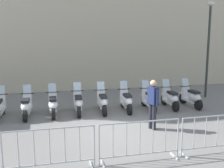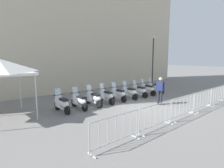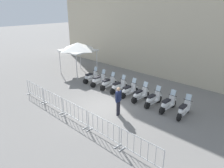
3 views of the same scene
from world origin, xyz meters
TOP-DOWN VIEW (x-y plane):
  - ground_plane at (0.00, 0.00)m, footprint 120.00×120.00m
  - building_facade at (0.28, 8.62)m, footprint 28.06×3.31m
  - motorcycle_0 at (-4.03, 2.53)m, footprint 0.56×1.72m
  - motorcycle_1 at (-3.01, 2.42)m, footprint 0.56×1.73m
  - motorcycle_2 at (-1.98, 2.42)m, footprint 0.56×1.72m
  - motorcycle_3 at (-0.95, 2.43)m, footprint 0.57×1.73m
  - motorcycle_4 at (0.07, 2.35)m, footprint 0.57×1.73m
  - motorcycle_5 at (1.10, 2.25)m, footprint 0.56×1.73m
  - motorcycle_6 at (2.12, 2.18)m, footprint 0.56×1.73m
  - motorcycle_7 at (3.15, 2.19)m, footprint 0.56×1.73m
  - motorcycle_8 at (4.19, 2.15)m, footprint 0.56×1.72m
  - barrier_segment_0 at (-4.57, -2.17)m, footprint 2.16×0.50m
  - barrier_segment_1 at (-2.32, -2.24)m, footprint 2.16×0.50m
  - barrier_segment_2 at (-0.08, -2.31)m, footprint 2.16×0.50m
  - barrier_segment_3 at (2.17, -2.39)m, footprint 2.16×0.50m
  - barrier_segment_4 at (4.42, -2.46)m, footprint 2.16×0.50m
  - street_lamp at (6.05, 3.78)m, footprint 0.36×0.36m
  - officer_near_row_end at (1.24, -0.14)m, footprint 0.31×0.53m

SIDE VIEW (x-z plane):
  - ground_plane at x=0.00m, z-range 0.00..0.00m
  - motorcycle_0 at x=-4.03m, z-range -0.16..1.07m
  - motorcycle_1 at x=-3.01m, z-range -0.16..1.07m
  - motorcycle_2 at x=-1.98m, z-range -0.16..1.07m
  - motorcycle_3 at x=-0.95m, z-range -0.16..1.07m
  - motorcycle_4 at x=0.07m, z-range -0.16..1.07m
  - motorcycle_5 at x=1.10m, z-range -0.16..1.07m
  - motorcycle_6 at x=2.12m, z-range -0.16..1.07m
  - motorcycle_7 at x=3.15m, z-range -0.16..1.07m
  - motorcycle_8 at x=4.19m, z-range -0.16..1.07m
  - barrier_segment_0 at x=-4.57m, z-range -0.01..1.06m
  - barrier_segment_1 at x=-2.32m, z-range -0.01..1.06m
  - barrier_segment_2 at x=-0.08m, z-range -0.01..1.06m
  - barrier_segment_3 at x=2.17m, z-range -0.01..1.06m
  - barrier_segment_4 at x=4.42m, z-range -0.01..1.06m
  - officer_near_row_end at x=1.24m, z-range 0.12..1.85m
  - street_lamp at x=6.05m, z-range 0.57..5.50m
  - building_facade at x=0.28m, z-range 0.00..14.42m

